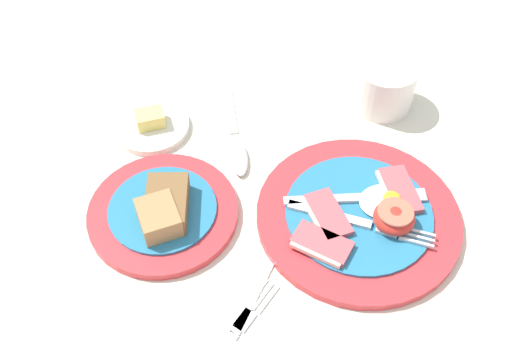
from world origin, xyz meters
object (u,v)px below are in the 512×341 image
object	(u,v)px
bread_plate	(163,211)
butter_dish	(151,125)
teaspoon_by_saucer	(236,143)
breakfast_plate	(361,215)
sugar_cup	(384,84)

from	to	relation	value
bread_plate	butter_dish	xyz separation A→B (m)	(-0.02, 0.16, -0.01)
teaspoon_by_saucer	breakfast_plate	bearing A→B (deg)	43.49
teaspoon_by_saucer	bread_plate	bearing A→B (deg)	-43.26
breakfast_plate	sugar_cup	bearing A→B (deg)	70.59
butter_dish	bread_plate	bearing A→B (deg)	-83.11
bread_plate	teaspoon_by_saucer	world-z (taller)	bread_plate
breakfast_plate	butter_dish	size ratio (longest dim) A/B	2.37
bread_plate	butter_dish	distance (m)	0.16
breakfast_plate	sugar_cup	xyz separation A→B (m)	(0.08, 0.21, 0.03)
bread_plate	breakfast_plate	bearing A→B (deg)	-6.01
bread_plate	teaspoon_by_saucer	xyz separation A→B (m)	(0.10, 0.12, -0.01)
sugar_cup	teaspoon_by_saucer	size ratio (longest dim) A/B	0.47
teaspoon_by_saucer	butter_dish	bearing A→B (deg)	-113.02
breakfast_plate	teaspoon_by_saucer	xyz separation A→B (m)	(-0.15, 0.14, -0.01)
breakfast_plate	bread_plate	bearing A→B (deg)	173.99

